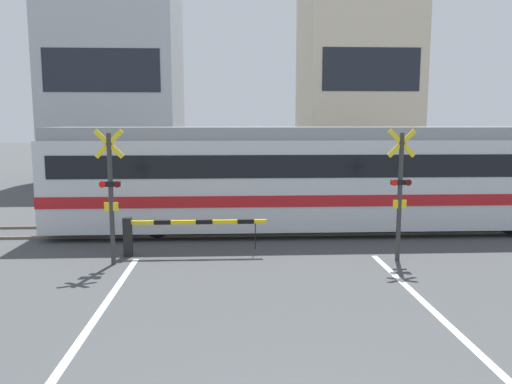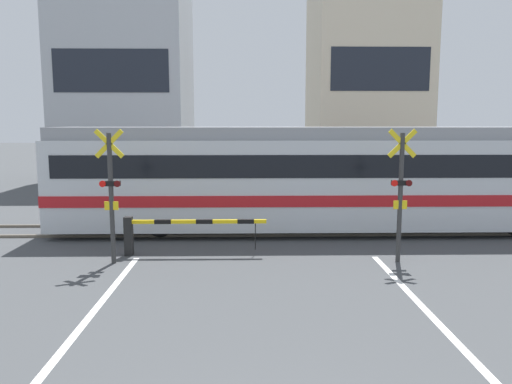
{
  "view_description": "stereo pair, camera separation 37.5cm",
  "coord_description": "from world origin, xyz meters",
  "px_view_note": "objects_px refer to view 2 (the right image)",
  "views": [
    {
      "loc": [
        -0.62,
        -3.14,
        3.31
      ],
      "look_at": [
        0.0,
        9.11,
        1.6
      ],
      "focal_mm": 35.0,
      "sensor_mm": 36.0,
      "label": 1
    },
    {
      "loc": [
        -0.24,
        -3.16,
        3.31
      ],
      "look_at": [
        0.0,
        9.11,
        1.6
      ],
      "focal_mm": 35.0,
      "sensor_mm": 36.0,
      "label": 2
    }
  ],
  "objects_px": {
    "commuter_train": "(336,176)",
    "crossing_signal_left": "(111,190)",
    "crossing_signal_right": "(401,189)",
    "pedestrian": "(266,177)",
    "crossing_barrier_near": "(165,229)",
    "crossing_barrier_far": "(315,196)"
  },
  "relations": [
    {
      "from": "crossing_signal_right",
      "to": "commuter_train",
      "type": "bearing_deg",
      "value": 104.98
    },
    {
      "from": "commuter_train",
      "to": "crossing_barrier_far",
      "type": "height_order",
      "value": "commuter_train"
    },
    {
      "from": "commuter_train",
      "to": "crossing_signal_left",
      "type": "distance_m",
      "value": 6.81
    },
    {
      "from": "commuter_train",
      "to": "pedestrian",
      "type": "bearing_deg",
      "value": 105.94
    },
    {
      "from": "commuter_train",
      "to": "crossing_barrier_near",
      "type": "distance_m",
      "value": 5.57
    },
    {
      "from": "crossing_barrier_far",
      "to": "pedestrian",
      "type": "distance_m",
      "value": 4.06
    },
    {
      "from": "commuter_train",
      "to": "crossing_barrier_near",
      "type": "bearing_deg",
      "value": -150.15
    },
    {
      "from": "crossing_signal_right",
      "to": "pedestrian",
      "type": "xyz_separation_m",
      "value": [
        -2.79,
        10.0,
        -0.78
      ]
    },
    {
      "from": "crossing_signal_left",
      "to": "pedestrian",
      "type": "relative_size",
      "value": 1.89
    },
    {
      "from": "commuter_train",
      "to": "crossing_signal_right",
      "type": "height_order",
      "value": "commuter_train"
    },
    {
      "from": "commuter_train",
      "to": "crossing_signal_right",
      "type": "relative_size",
      "value": 5.34
    },
    {
      "from": "crossing_barrier_far",
      "to": "crossing_signal_right",
      "type": "relative_size",
      "value": 1.12
    },
    {
      "from": "crossing_signal_left",
      "to": "crossing_signal_right",
      "type": "distance_m",
      "value": 6.79
    },
    {
      "from": "commuter_train",
      "to": "crossing_signal_left",
      "type": "height_order",
      "value": "commuter_train"
    },
    {
      "from": "commuter_train",
      "to": "pedestrian",
      "type": "distance_m",
      "value": 6.87
    },
    {
      "from": "crossing_signal_left",
      "to": "pedestrian",
      "type": "bearing_deg",
      "value": 68.2
    },
    {
      "from": "commuter_train",
      "to": "crossing_signal_left",
      "type": "bearing_deg",
      "value": -149.67
    },
    {
      "from": "crossing_signal_right",
      "to": "crossing_signal_left",
      "type": "bearing_deg",
      "value": 180.0
    },
    {
      "from": "crossing_barrier_near",
      "to": "crossing_signal_right",
      "type": "distance_m",
      "value": 5.81
    },
    {
      "from": "crossing_signal_left",
      "to": "crossing_barrier_near",
      "type": "bearing_deg",
      "value": 32.31
    },
    {
      "from": "crossing_barrier_near",
      "to": "commuter_train",
      "type": "bearing_deg",
      "value": 29.85
    },
    {
      "from": "crossing_signal_left",
      "to": "crossing_barrier_far",
      "type": "bearing_deg",
      "value": 48.09
    }
  ]
}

